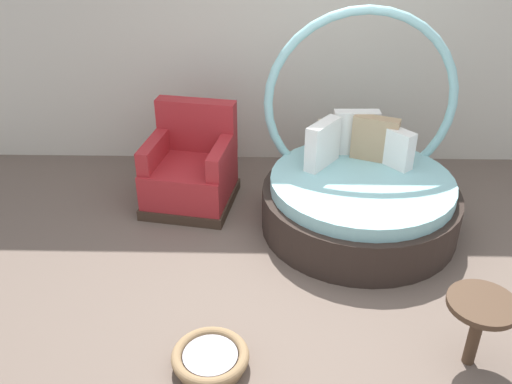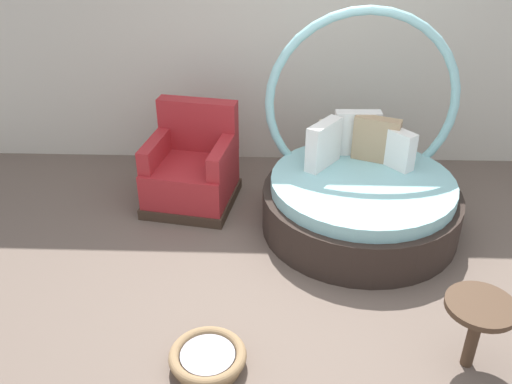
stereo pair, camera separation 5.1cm
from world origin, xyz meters
name	(u,v)px [view 1 (the left image)]	position (x,y,z in m)	size (l,w,h in m)	color
ground_plane	(302,296)	(0.00, 0.00, -0.01)	(8.00, 8.00, 0.02)	#66564C
back_wall	(296,17)	(0.00, 2.38, 1.53)	(8.00, 0.12, 3.06)	beige
round_daybed	(359,187)	(0.55, 1.02, 0.37)	(1.73, 1.73, 1.86)	#2D231E
red_armchair	(191,171)	(-1.00, 1.38, 0.33)	(0.92, 0.92, 0.94)	#38281E
pet_basket	(210,359)	(-0.63, -0.72, 0.07)	(0.51, 0.51, 0.13)	#8E704C
side_table	(480,313)	(1.07, -0.64, 0.43)	(0.44, 0.44, 0.52)	#473323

